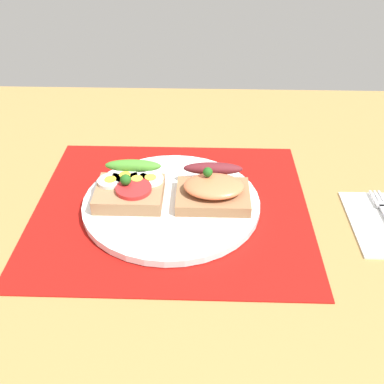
# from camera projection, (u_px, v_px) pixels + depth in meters

# --- Properties ---
(ground_plane) EXTENTS (1.20, 0.90, 0.03)m
(ground_plane) POSITION_uv_depth(u_px,v_px,m) (172.00, 216.00, 0.68)
(ground_plane) COLOR olive
(placemat) EXTENTS (0.40, 0.35, 0.00)m
(placemat) POSITION_uv_depth(u_px,v_px,m) (172.00, 207.00, 0.67)
(placemat) COLOR #A2110C
(placemat) RESTS_ON ground_plane
(plate) EXTENTS (0.26, 0.26, 0.01)m
(plate) POSITION_uv_depth(u_px,v_px,m) (171.00, 203.00, 0.67)
(plate) COLOR white
(plate) RESTS_ON placemat
(sandwich_egg_tomato) EXTENTS (0.10, 0.10, 0.04)m
(sandwich_egg_tomato) POSITION_uv_depth(u_px,v_px,m) (131.00, 187.00, 0.67)
(sandwich_egg_tomato) COLOR #956D4A
(sandwich_egg_tomato) RESTS_ON plate
(sandwich_salmon) EXTENTS (0.10, 0.09, 0.05)m
(sandwich_salmon) POSITION_uv_depth(u_px,v_px,m) (213.00, 187.00, 0.66)
(sandwich_salmon) COLOR #936743
(sandwich_salmon) RESTS_ON plate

